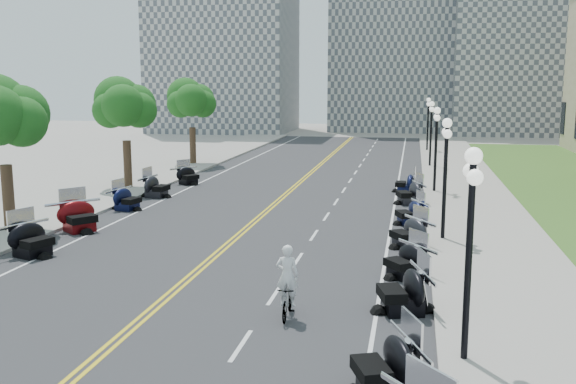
# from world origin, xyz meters

# --- Properties ---
(ground) EXTENTS (160.00, 160.00, 0.00)m
(ground) POSITION_xyz_m (0.00, 0.00, 0.00)
(ground) COLOR gray
(road) EXTENTS (16.00, 90.00, 0.01)m
(road) POSITION_xyz_m (0.00, 10.00, 0.00)
(road) COLOR #333335
(road) RESTS_ON ground
(centerline_yellow_a) EXTENTS (0.12, 90.00, 0.00)m
(centerline_yellow_a) POSITION_xyz_m (-0.12, 10.00, 0.01)
(centerline_yellow_a) COLOR yellow
(centerline_yellow_a) RESTS_ON road
(centerline_yellow_b) EXTENTS (0.12, 90.00, 0.00)m
(centerline_yellow_b) POSITION_xyz_m (0.12, 10.00, 0.01)
(centerline_yellow_b) COLOR yellow
(centerline_yellow_b) RESTS_ON road
(edge_line_north) EXTENTS (0.12, 90.00, 0.00)m
(edge_line_north) POSITION_xyz_m (6.40, 10.00, 0.01)
(edge_line_north) COLOR white
(edge_line_north) RESTS_ON road
(edge_line_south) EXTENTS (0.12, 90.00, 0.00)m
(edge_line_south) POSITION_xyz_m (-6.40, 10.00, 0.01)
(edge_line_south) COLOR white
(edge_line_south) RESTS_ON road
(lane_dash_4) EXTENTS (0.12, 2.00, 0.00)m
(lane_dash_4) POSITION_xyz_m (3.20, -8.00, 0.01)
(lane_dash_4) COLOR white
(lane_dash_4) RESTS_ON road
(lane_dash_5) EXTENTS (0.12, 2.00, 0.00)m
(lane_dash_5) POSITION_xyz_m (3.20, -4.00, 0.01)
(lane_dash_5) COLOR white
(lane_dash_5) RESTS_ON road
(lane_dash_6) EXTENTS (0.12, 2.00, 0.00)m
(lane_dash_6) POSITION_xyz_m (3.20, 0.00, 0.01)
(lane_dash_6) COLOR white
(lane_dash_6) RESTS_ON road
(lane_dash_7) EXTENTS (0.12, 2.00, 0.00)m
(lane_dash_7) POSITION_xyz_m (3.20, 4.00, 0.01)
(lane_dash_7) COLOR white
(lane_dash_7) RESTS_ON road
(lane_dash_8) EXTENTS (0.12, 2.00, 0.00)m
(lane_dash_8) POSITION_xyz_m (3.20, 8.00, 0.01)
(lane_dash_8) COLOR white
(lane_dash_8) RESTS_ON road
(lane_dash_9) EXTENTS (0.12, 2.00, 0.00)m
(lane_dash_9) POSITION_xyz_m (3.20, 12.00, 0.01)
(lane_dash_9) COLOR white
(lane_dash_9) RESTS_ON road
(lane_dash_10) EXTENTS (0.12, 2.00, 0.00)m
(lane_dash_10) POSITION_xyz_m (3.20, 16.00, 0.01)
(lane_dash_10) COLOR white
(lane_dash_10) RESTS_ON road
(lane_dash_11) EXTENTS (0.12, 2.00, 0.00)m
(lane_dash_11) POSITION_xyz_m (3.20, 20.00, 0.01)
(lane_dash_11) COLOR white
(lane_dash_11) RESTS_ON road
(lane_dash_12) EXTENTS (0.12, 2.00, 0.00)m
(lane_dash_12) POSITION_xyz_m (3.20, 24.00, 0.01)
(lane_dash_12) COLOR white
(lane_dash_12) RESTS_ON road
(lane_dash_13) EXTENTS (0.12, 2.00, 0.00)m
(lane_dash_13) POSITION_xyz_m (3.20, 28.00, 0.01)
(lane_dash_13) COLOR white
(lane_dash_13) RESTS_ON road
(lane_dash_14) EXTENTS (0.12, 2.00, 0.00)m
(lane_dash_14) POSITION_xyz_m (3.20, 32.00, 0.01)
(lane_dash_14) COLOR white
(lane_dash_14) RESTS_ON road
(lane_dash_15) EXTENTS (0.12, 2.00, 0.00)m
(lane_dash_15) POSITION_xyz_m (3.20, 36.00, 0.01)
(lane_dash_15) COLOR white
(lane_dash_15) RESTS_ON road
(lane_dash_16) EXTENTS (0.12, 2.00, 0.00)m
(lane_dash_16) POSITION_xyz_m (3.20, 40.00, 0.01)
(lane_dash_16) COLOR white
(lane_dash_16) RESTS_ON road
(lane_dash_17) EXTENTS (0.12, 2.00, 0.00)m
(lane_dash_17) POSITION_xyz_m (3.20, 44.00, 0.01)
(lane_dash_17) COLOR white
(lane_dash_17) RESTS_ON road
(lane_dash_18) EXTENTS (0.12, 2.00, 0.00)m
(lane_dash_18) POSITION_xyz_m (3.20, 48.00, 0.01)
(lane_dash_18) COLOR white
(lane_dash_18) RESTS_ON road
(lane_dash_19) EXTENTS (0.12, 2.00, 0.00)m
(lane_dash_19) POSITION_xyz_m (3.20, 52.00, 0.01)
(lane_dash_19) COLOR white
(lane_dash_19) RESTS_ON road
(sidewalk_north) EXTENTS (5.00, 90.00, 0.15)m
(sidewalk_north) POSITION_xyz_m (10.50, 10.00, 0.07)
(sidewalk_north) COLOR #9E9991
(sidewalk_north) RESTS_ON ground
(sidewalk_south) EXTENTS (5.00, 90.00, 0.15)m
(sidewalk_south) POSITION_xyz_m (-10.50, 10.00, 0.07)
(sidewalk_south) COLOR #9E9991
(sidewalk_south) RESTS_ON ground
(distant_block_a) EXTENTS (18.00, 14.00, 26.00)m
(distant_block_a) POSITION_xyz_m (-18.00, 62.00, 13.00)
(distant_block_a) COLOR gray
(distant_block_a) RESTS_ON ground
(distant_block_b) EXTENTS (16.00, 12.00, 30.00)m
(distant_block_b) POSITION_xyz_m (4.00, 68.00, 15.00)
(distant_block_b) COLOR gray
(distant_block_b) RESTS_ON ground
(distant_block_c) EXTENTS (20.00, 14.00, 22.00)m
(distant_block_c) POSITION_xyz_m (22.00, 65.00, 11.00)
(distant_block_c) COLOR gray
(distant_block_c) RESTS_ON ground
(street_lamp_1) EXTENTS (0.50, 1.20, 4.90)m
(street_lamp_1) POSITION_xyz_m (8.60, -8.00, 2.60)
(street_lamp_1) COLOR black
(street_lamp_1) RESTS_ON sidewalk_north
(street_lamp_2) EXTENTS (0.50, 1.20, 4.90)m
(street_lamp_2) POSITION_xyz_m (8.60, 4.00, 2.60)
(street_lamp_2) COLOR black
(street_lamp_2) RESTS_ON sidewalk_north
(street_lamp_3) EXTENTS (0.50, 1.20, 4.90)m
(street_lamp_3) POSITION_xyz_m (8.60, 16.00, 2.60)
(street_lamp_3) COLOR black
(street_lamp_3) RESTS_ON sidewalk_north
(street_lamp_4) EXTENTS (0.50, 1.20, 4.90)m
(street_lamp_4) POSITION_xyz_m (8.60, 28.00, 2.60)
(street_lamp_4) COLOR black
(street_lamp_4) RESTS_ON sidewalk_north
(street_lamp_5) EXTENTS (0.50, 1.20, 4.90)m
(street_lamp_5) POSITION_xyz_m (8.60, 40.00, 2.60)
(street_lamp_5) COLOR black
(street_lamp_5) RESTS_ON sidewalk_north
(tree_2) EXTENTS (4.80, 4.80, 9.20)m
(tree_2) POSITION_xyz_m (-10.00, 2.00, 4.75)
(tree_2) COLOR #235619
(tree_2) RESTS_ON sidewalk_south
(tree_3) EXTENTS (4.80, 4.80, 9.20)m
(tree_3) POSITION_xyz_m (-10.00, 14.00, 4.75)
(tree_3) COLOR #235619
(tree_3) RESTS_ON sidewalk_south
(tree_4) EXTENTS (4.80, 4.80, 9.20)m
(tree_4) POSITION_xyz_m (-10.00, 26.00, 4.75)
(tree_4) COLOR #235619
(tree_4) RESTS_ON sidewalk_south
(motorcycle_n_3) EXTENTS (2.57, 2.57, 1.38)m
(motorcycle_n_3) POSITION_xyz_m (6.85, -9.80, 0.69)
(motorcycle_n_3) COLOR black
(motorcycle_n_3) RESTS_ON road
(motorcycle_n_4) EXTENTS (2.56, 2.56, 1.44)m
(motorcycle_n_4) POSITION_xyz_m (7.12, -4.82, 0.72)
(motorcycle_n_4) COLOR black
(motorcycle_n_4) RESTS_ON road
(motorcycle_n_5) EXTENTS (2.55, 2.55, 1.27)m
(motorcycle_n_5) POSITION_xyz_m (7.15, -1.40, 0.64)
(motorcycle_n_5) COLOR black
(motorcycle_n_5) RESTS_ON road
(motorcycle_n_6) EXTENTS (2.64, 2.64, 1.33)m
(motorcycle_n_6) POSITION_xyz_m (7.21, 2.67, 0.67)
(motorcycle_n_6) COLOR black
(motorcycle_n_6) RESTS_ON road
(motorcycle_n_7) EXTENTS (2.35, 2.35, 1.26)m
(motorcycle_n_7) POSITION_xyz_m (7.23, 6.96, 0.63)
(motorcycle_n_7) COLOR black
(motorcycle_n_7) RESTS_ON road
(motorcycle_n_8) EXTENTS (2.49, 2.49, 1.38)m
(motorcycle_n_8) POSITION_xyz_m (7.17, 12.12, 0.69)
(motorcycle_n_8) COLOR black
(motorcycle_n_8) RESTS_ON road
(motorcycle_n_9) EXTENTS (1.93, 1.93, 1.28)m
(motorcycle_n_9) POSITION_xyz_m (6.91, 15.89, 0.64)
(motorcycle_n_9) COLOR black
(motorcycle_n_9) RESTS_ON road
(motorcycle_s_5) EXTENTS (2.67, 2.67, 1.45)m
(motorcycle_s_5) POSITION_xyz_m (-6.77, -1.37, 0.72)
(motorcycle_s_5) COLOR black
(motorcycle_s_5) RESTS_ON road
(motorcycle_s_6) EXTENTS (3.07, 3.07, 1.53)m
(motorcycle_s_6) POSITION_xyz_m (-7.10, 2.74, 0.77)
(motorcycle_s_6) COLOR #590A0C
(motorcycle_s_6) RESTS_ON road
(motorcycle_s_7) EXTENTS (2.19, 2.19, 1.30)m
(motorcycle_s_7) POSITION_xyz_m (-7.13, 7.65, 0.65)
(motorcycle_s_7) COLOR black
(motorcycle_s_7) RESTS_ON road
(motorcycle_s_8) EXTENTS (2.18, 2.18, 1.39)m
(motorcycle_s_8) POSITION_xyz_m (-7.11, 11.48, 0.70)
(motorcycle_s_8) COLOR black
(motorcycle_s_8) RESTS_ON road
(motorcycle_s_9) EXTENTS (2.54, 2.54, 1.27)m
(motorcycle_s_9) POSITION_xyz_m (-6.95, 16.38, 0.64)
(motorcycle_s_9) COLOR black
(motorcycle_s_9) RESTS_ON road
(bicycle) EXTENTS (0.51, 1.62, 0.96)m
(bicycle) POSITION_xyz_m (3.96, -5.86, 0.48)
(bicycle) COLOR #A51414
(bicycle) RESTS_ON road
(cyclist_rider) EXTENTS (0.64, 0.42, 1.76)m
(cyclist_rider) POSITION_xyz_m (3.96, -5.86, 1.84)
(cyclist_rider) COLOR white
(cyclist_rider) RESTS_ON bicycle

